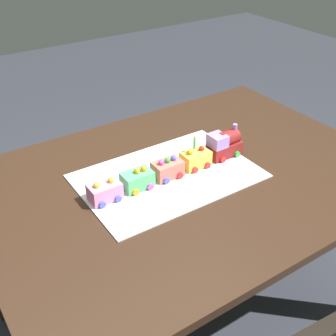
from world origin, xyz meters
The scene contains 9 objects.
ground_plane centered at (0.00, 0.00, 0.00)m, with size 8.00×8.00×0.00m, color #2D3038.
dining_table centered at (0.00, 0.00, 0.63)m, with size 1.40×1.00×0.74m.
cake_board centered at (0.06, -0.03, 0.74)m, with size 0.60×0.40×0.00m, color silver.
cake_locomotive centered at (-0.18, -0.03, 0.79)m, with size 0.14×0.08×0.12m.
cake_car_tanker_lemon centered at (-0.05, -0.03, 0.77)m, with size 0.10×0.08×0.07m.
cake_car_caboose_coral centered at (0.07, -0.03, 0.77)m, with size 0.10×0.08×0.07m.
cake_car_gondola_mint_green centered at (0.18, -0.03, 0.77)m, with size 0.10×0.08×0.07m.
cake_car_flatbed_bubblegum centered at (0.30, -0.03, 0.77)m, with size 0.10×0.08×0.07m.
birthday_candle centered at (-0.04, -0.03, 0.84)m, with size 0.01×0.01×0.05m.
Camera 1 is at (0.74, 1.00, 1.57)m, focal length 46.20 mm.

